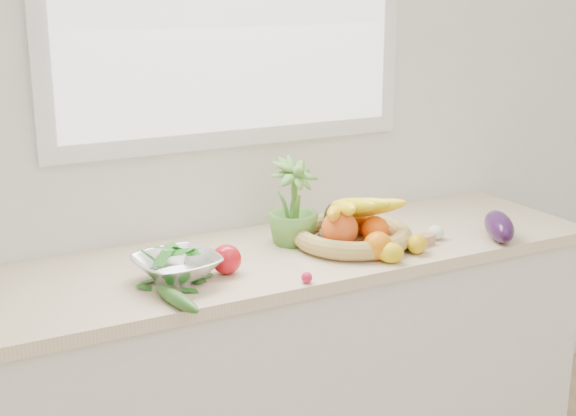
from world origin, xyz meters
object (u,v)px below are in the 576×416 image
eggplant (499,226)px  apple (227,259)px  fruit_basket (351,229)px  potted_herb (293,204)px  colander_with_spinach (177,262)px  cucumber (177,299)px

eggplant → apple: bearing=172.2°
apple → fruit_basket: size_ratio=0.21×
apple → potted_herb: (0.31, 0.16, 0.09)m
potted_herb → colander_with_spinach: bearing=-161.1°
potted_herb → fruit_basket: (0.16, -0.11, -0.08)m
potted_herb → fruit_basket: 0.21m
apple → eggplant: size_ratio=0.39×
apple → colander_with_spinach: colander_with_spinach is taller
fruit_basket → colander_with_spinach: 0.63m
apple → fruit_basket: fruit_basket is taller
eggplant → colander_with_spinach: bearing=173.2°
fruit_basket → potted_herb: bearing=146.8°
eggplant → colander_with_spinach: colander_with_spinach is taller
potted_herb → fruit_basket: bearing=-33.2°
cucumber → fruit_basket: (0.69, 0.22, 0.04)m
potted_herb → fruit_basket: potted_herb is taller
apple → cucumber: (-0.22, -0.16, -0.02)m
apple → eggplant: bearing=-7.8°
apple → potted_herb: bearing=27.6°
potted_herb → eggplant: bearing=-24.7°
eggplant → cucumber: size_ratio=1.04×
fruit_basket → colander_with_spinach: size_ratio=1.52×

